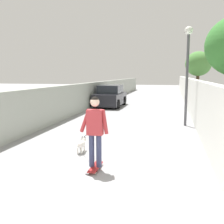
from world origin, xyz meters
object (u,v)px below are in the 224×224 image
Objects in this scene: skateboard at (95,167)px; tree_right_mid at (198,64)px; dog at (81,143)px; lamp_post at (188,59)px; car_near at (110,97)px; person_skateboarder at (95,126)px.

tree_right_mid is at bearing -12.65° from skateboard.
tree_right_mid is 16.61m from dog.
lamp_post reaches higher than dog.
car_near is at bearing 11.48° from skateboard.
lamp_post is 7.01m from person_skateboarder.
car_near is (12.58, 2.55, 0.65)m from skateboard.
person_skateboarder is at bearing 159.16° from lamp_post.
dog is at bearing 32.10° from person_skateboarder.
tree_right_mid is 5.16× the size of skateboard.
car_near is (12.58, 2.55, -0.37)m from person_skateboarder.
dog is (1.30, 0.81, 0.21)m from skateboard.
lamp_post is 5.42× the size of skateboard.
person_skateboarder reaches higher than dog.
lamp_post is 7.35m from skateboard.
lamp_post is at bearing 172.47° from tree_right_mid.
dog is at bearing 32.10° from skateboard.
lamp_post reaches higher than person_skateboarder.
tree_right_mid is 2.43× the size of person_skateboarder.
dog is 0.41× the size of car_near.
tree_right_mid reaches higher than skateboard.
dog is (1.30, 0.81, -0.81)m from person_skateboarder.
car_near is at bearing 11.48° from person_skateboarder.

